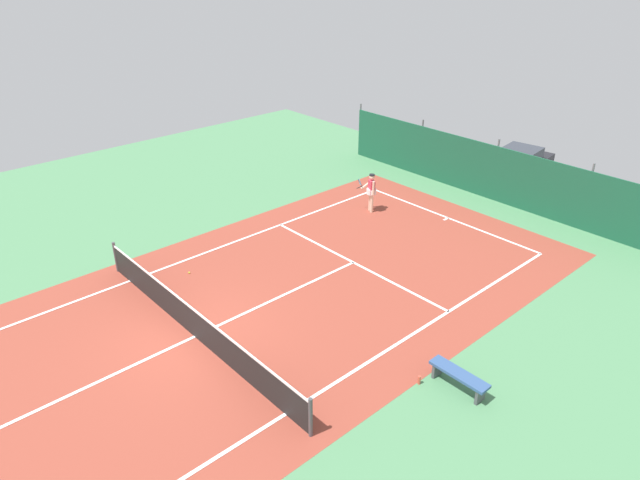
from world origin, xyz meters
TOP-DOWN VIEW (x-y plane):
  - ground_plane at (0.00, 0.00)m, footprint 36.00×36.00m
  - court_surface at (0.00, 0.00)m, footprint 11.02×26.60m
  - tennis_net at (0.00, 0.00)m, footprint 10.12×0.10m
  - back_fence at (-0.00, 15.41)m, footprint 16.30×0.98m
  - tennis_player at (-2.63, 10.04)m, footprint 0.86×0.63m
  - tennis_ball_near_player at (-3.22, 1.72)m, footprint 0.07×0.07m
  - parked_car at (-0.24, 17.36)m, footprint 2.40×4.39m
  - courtside_bench at (6.31, 3.80)m, footprint 1.60×0.40m
  - water_bottle at (5.56, 3.20)m, footprint 0.08×0.08m

SIDE VIEW (x-z plane):
  - ground_plane at x=0.00m, z-range 0.00..0.00m
  - court_surface at x=0.00m, z-range 0.00..0.01m
  - tennis_ball_near_player at x=-3.22m, z-range 0.00..0.07m
  - water_bottle at x=5.56m, z-range 0.00..0.24m
  - courtside_bench at x=6.31m, z-range 0.13..0.62m
  - tennis_net at x=0.00m, z-range -0.04..1.06m
  - back_fence at x=0.00m, z-range -0.68..2.02m
  - parked_car at x=-0.24m, z-range 0.00..1.68m
  - tennis_player at x=-2.63m, z-range 0.14..1.78m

